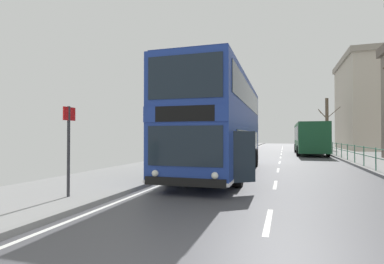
% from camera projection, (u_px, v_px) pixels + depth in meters
% --- Properties ---
extents(double_decker_bus_main, '(3.41, 11.46, 4.40)m').
position_uv_depth(double_decker_bus_main, '(222.00, 125.00, 13.84)').
color(double_decker_bus_main, navy).
rests_on(double_decker_bus_main, ground).
extents(background_bus_far_lane, '(2.72, 10.24, 2.99)m').
position_uv_depth(background_bus_far_lane, '(310.00, 137.00, 28.77)').
color(background_bus_far_lane, '#19512D').
rests_on(background_bus_far_lane, ground).
extents(pedestrian_railing_far_kerb, '(0.05, 33.10, 1.08)m').
position_uv_depth(pedestrian_railing_far_kerb, '(351.00, 150.00, 19.16)').
color(pedestrian_railing_far_kerb, '#236B4C').
rests_on(pedestrian_railing_far_kerb, ground).
extents(bus_stop_sign_near, '(0.08, 0.44, 2.43)m').
position_uv_depth(bus_stop_sign_near, '(69.00, 140.00, 7.92)').
color(bus_stop_sign_near, '#2D2D33').
rests_on(bus_stop_sign_near, ground).
extents(bare_tree_far_00, '(2.54, 1.54, 6.44)m').
position_uv_depth(bare_tree_far_00, '(327.00, 123.00, 37.12)').
color(bare_tree_far_00, brown).
rests_on(bare_tree_far_00, ground).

